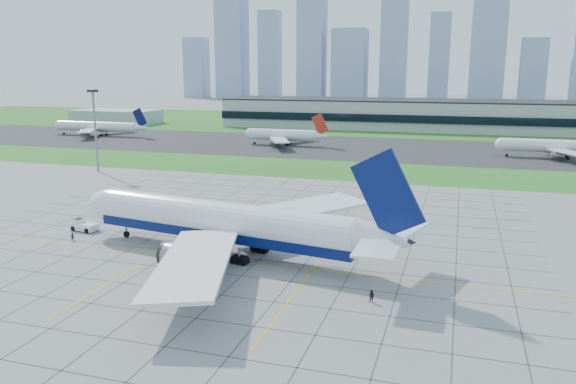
% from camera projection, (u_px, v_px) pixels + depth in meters
% --- Properties ---
extents(ground, '(1400.00, 1400.00, 0.00)m').
position_uv_depth(ground, '(216.00, 255.00, 97.36)').
color(ground, gray).
rests_on(ground, ground).
extents(grass_median, '(700.00, 35.00, 0.04)m').
position_uv_depth(grass_median, '(331.00, 169.00, 181.40)').
color(grass_median, '#2A6A1E').
rests_on(grass_median, ground).
extents(asphalt_taxiway, '(700.00, 75.00, 0.04)m').
position_uv_depth(asphalt_taxiway, '(360.00, 148.00, 232.76)').
color(asphalt_taxiway, '#383838').
rests_on(asphalt_taxiway, ground).
extents(grass_far, '(700.00, 145.00, 0.04)m').
position_uv_depth(grass_far, '(392.00, 124.00, 335.48)').
color(grass_far, '#2A6A1E').
rests_on(grass_far, ground).
extents(apron_markings, '(120.00, 130.00, 0.03)m').
position_uv_depth(apron_markings, '(242.00, 238.00, 107.59)').
color(apron_markings, '#474744').
rests_on(apron_markings, ground).
extents(terminal, '(260.00, 43.00, 15.80)m').
position_uv_depth(terminal, '(463.00, 115.00, 298.84)').
color(terminal, '#B7B7B2').
rests_on(terminal, ground).
extents(service_block, '(50.00, 25.00, 8.00)m').
position_uv_depth(service_block, '(117.00, 117.00, 338.63)').
color(service_block, '#B7B7B2').
rests_on(service_block, ground).
extents(light_mast, '(2.50, 2.50, 25.60)m').
position_uv_depth(light_mast, '(95.00, 120.00, 174.75)').
color(light_mast, gray).
rests_on(light_mast, ground).
extents(city_skyline, '(523.00, 32.40, 160.00)m').
position_uv_depth(city_skyline, '(417.00, 42.00, 572.89)').
color(city_skyline, '#99A8C8').
rests_on(city_skyline, ground).
extents(airliner, '(64.63, 64.98, 20.46)m').
position_uv_depth(airliner, '(225.00, 223.00, 96.98)').
color(airliner, white).
rests_on(airliner, ground).
extents(pushback_tug, '(8.24, 3.59, 2.26)m').
position_uv_depth(pushback_tug, '(83.00, 226.00, 112.28)').
color(pushback_tug, white).
rests_on(pushback_tug, ground).
extents(crew_near, '(0.68, 0.73, 1.67)m').
position_uv_depth(crew_near, '(73.00, 237.00, 105.40)').
color(crew_near, black).
rests_on(crew_near, ground).
extents(crew_far, '(1.11, 1.00, 1.86)m').
position_uv_depth(crew_far, '(372.00, 296.00, 77.35)').
color(crew_far, black).
rests_on(crew_far, ground).
extents(distant_jet_0, '(49.94, 42.66, 14.08)m').
position_uv_depth(distant_jet_0, '(98.00, 126.00, 274.31)').
color(distant_jet_0, white).
rests_on(distant_jet_0, ground).
extents(distant_jet_1, '(34.54, 42.66, 14.08)m').
position_uv_depth(distant_jet_1, '(284.00, 135.00, 238.81)').
color(distant_jet_1, white).
rests_on(distant_jet_1, ground).
extents(distant_jet_2, '(44.59, 42.66, 14.08)m').
position_uv_depth(distant_jet_2, '(560.00, 146.00, 203.17)').
color(distant_jet_2, white).
rests_on(distant_jet_2, ground).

